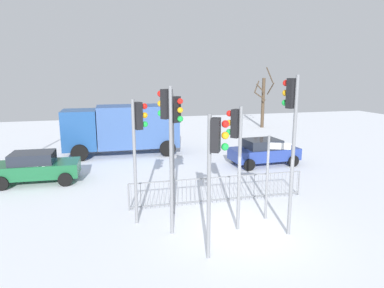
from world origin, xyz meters
TOP-DOWN VIEW (x-y plane):
  - ground_plane at (0.00, 0.00)m, footprint 60.00×60.00m
  - traffic_light_foreground_left at (-3.25, 1.37)m, footprint 0.55×0.37m
  - traffic_light_mid_right at (1.22, -0.62)m, footprint 0.38×0.54m
  - traffic_light_rear_right at (-0.27, 0.11)m, footprint 0.45×0.48m
  - traffic_light_rear_left at (-1.53, -1.54)m, footprint 0.52×0.41m
  - traffic_light_foreground_right at (-2.44, 0.37)m, footprint 0.44×0.49m
  - traffic_light_mid_left at (-1.92, 1.67)m, footprint 0.41×0.52m
  - direction_sign_post at (1.16, 0.50)m, footprint 0.74×0.33m
  - pedestrian_guard_railing at (-0.00, 2.43)m, footprint 7.18×0.17m
  - car_green_far at (-7.52, 7.04)m, footprint 3.86×2.05m
  - car_blue_near at (4.33, 7.28)m, footprint 3.88×2.08m
  - delivery_truck at (-3.15, 11.90)m, footprint 7.09×2.81m
  - bare_tree_left at (10.35, 19.74)m, footprint 1.87×1.87m

SIDE VIEW (x-z plane):
  - ground_plane at x=0.00m, z-range 0.00..0.00m
  - pedestrian_guard_railing at x=0.00m, z-range 0.02..1.09m
  - car_green_far at x=-7.52m, z-range 0.03..1.50m
  - car_blue_near at x=4.33m, z-range 0.03..1.50m
  - direction_sign_post at x=1.16m, z-range 0.18..3.20m
  - delivery_truck at x=-3.15m, z-range 0.19..3.29m
  - bare_tree_left at x=10.35m, z-range -0.22..5.41m
  - traffic_light_rear_left at x=-1.53m, z-range 0.95..5.02m
  - traffic_light_rear_right at x=-0.27m, z-range 0.95..5.05m
  - traffic_light_foreground_left at x=-3.25m, z-range 1.00..5.28m
  - traffic_light_mid_left at x=-1.92m, z-range 1.03..5.45m
  - traffic_light_foreground_right at x=-2.44m, z-range 1.10..5.83m
  - traffic_light_mid_right at x=1.22m, z-range 1.16..6.22m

